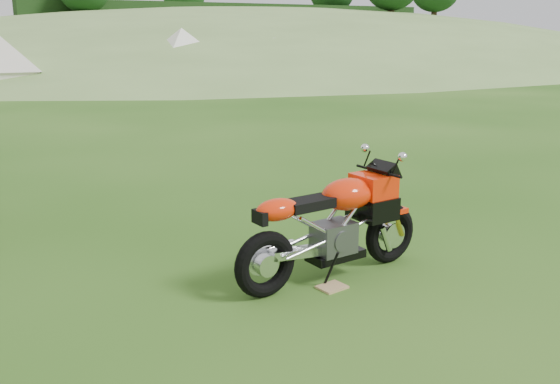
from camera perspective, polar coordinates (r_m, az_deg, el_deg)
ground at (r=6.38m, az=0.56°, el=-7.89°), size 120.00×120.00×0.00m
hillside at (r=52.58m, az=-2.70°, el=12.16°), size 80.00×64.00×8.00m
hedgerow at (r=52.58m, az=-2.70°, el=12.16°), size 36.00×1.20×8.60m
sport_motorcycle at (r=6.21m, az=4.81°, el=-2.34°), size 2.13×0.54×1.28m
plywood_board at (r=6.17m, az=4.77°, el=-8.66°), size 0.28×0.23×0.02m
tent_right at (r=28.38m, az=-8.91°, el=12.24°), size 2.93×2.93×2.51m
caravan at (r=29.86m, az=-4.00°, el=11.96°), size 4.56×3.42×1.95m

